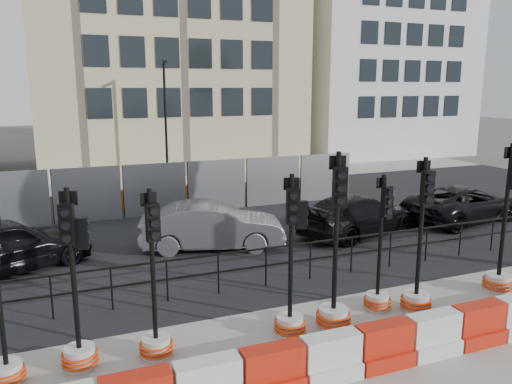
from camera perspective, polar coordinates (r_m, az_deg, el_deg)
name	(u,v)px	position (r m, az deg, el deg)	size (l,w,h in m)	color
ground	(287,307)	(11.33, 3.55, -12.94)	(120.00, 120.00, 0.00)	#51514C
sidewalk_near	(363,378)	(9.04, 12.18, -20.09)	(40.00, 6.00, 0.02)	gray
road	(202,226)	(17.53, -6.24, -3.86)	(40.00, 14.00, 0.03)	black
sidewalk_far	(154,181)	(26.11, -11.55, 1.19)	(40.00, 4.00, 0.02)	gray
building_cream	(163,15)	(32.20, -10.57, 19.30)	(15.00, 10.06, 18.00)	tan
building_white	(373,40)	(38.04, 13.26, 16.50)	(12.00, 9.06, 16.00)	silver
kerb_railing	(266,260)	(12.09, 1.15, -7.78)	(18.00, 0.04, 1.00)	black
heras_fencing	(182,192)	(20.01, -8.46, 0.02)	(14.33, 1.72, 2.00)	gray
lamp_post_far	(166,119)	(24.81, -10.28, 8.18)	(0.12, 0.56, 6.00)	black
barrier_row	(358,353)	(9.00, 11.55, -17.58)	(12.55, 0.50, 0.80)	red
traffic_signal_a	(4,350)	(9.36, -26.82, -15.83)	(0.58, 0.58, 2.92)	silver
traffic_signal_b	(78,327)	(9.28, -19.68, -14.37)	(0.63, 0.63, 3.19)	silver
traffic_signal_c	(155,324)	(9.32, -11.42, -14.59)	(0.61, 0.61, 3.09)	silver
traffic_signal_d	(291,299)	(9.85, 4.00, -12.05)	(0.63, 0.63, 3.20)	silver
traffic_signal_e	(334,294)	(10.21, 8.94, -11.42)	(0.70, 0.70, 3.58)	silver
traffic_signal_f	(379,279)	(11.21, 13.88, -9.60)	(0.59, 0.59, 3.00)	silver
traffic_signal_g	(418,281)	(11.36, 17.99, -9.66)	(0.66, 0.66, 3.37)	silver
traffic_signal_h	(501,263)	(13.12, 26.18, -7.24)	(0.70, 0.70, 3.53)	silver
car_a	(5,246)	(14.52, -26.76, -5.50)	(4.63, 3.35, 1.47)	black
car_b	(212,226)	(14.94, -5.00, -3.90)	(4.48, 2.56, 1.40)	#535358
car_c	(358,215)	(16.68, 11.59, -2.56)	(4.89, 3.04, 1.32)	black
car_d	(463,204)	(19.43, 22.58, -1.23)	(4.96, 2.91, 1.30)	black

